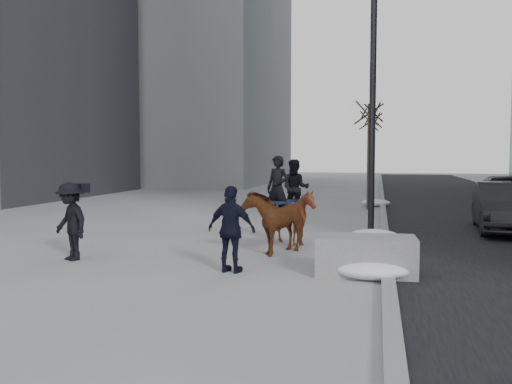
% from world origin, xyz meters
% --- Properties ---
extents(ground, '(120.00, 120.00, 0.00)m').
position_xyz_m(ground, '(0.00, 0.00, 0.00)').
color(ground, gray).
rests_on(ground, ground).
extents(road, '(8.00, 90.00, 0.01)m').
position_xyz_m(road, '(7.00, 10.00, 0.01)').
color(road, black).
rests_on(road, ground).
extents(curb, '(0.25, 90.00, 0.12)m').
position_xyz_m(curb, '(3.00, 10.00, 0.06)').
color(curb, gray).
rests_on(curb, ground).
extents(planter, '(1.98, 1.06, 0.77)m').
position_xyz_m(planter, '(2.57, -0.37, 0.39)').
color(planter, gray).
rests_on(planter, ground).
extents(car_near, '(1.98, 4.70, 1.51)m').
position_xyz_m(car_near, '(6.60, 6.69, 0.76)').
color(car_near, black).
rests_on(car_near, ground).
extents(car_far, '(1.98, 4.73, 1.36)m').
position_xyz_m(car_far, '(8.54, 16.94, 0.68)').
color(car_far, black).
rests_on(car_far, ground).
extents(tree_near, '(1.20, 1.20, 5.03)m').
position_xyz_m(tree_near, '(2.40, 12.60, 2.52)').
color(tree_near, '#3B2A22').
rests_on(tree_near, ground).
extents(tree_far, '(1.20, 1.20, 5.05)m').
position_xyz_m(tree_far, '(2.40, 18.43, 2.52)').
color(tree_far, '#32261E').
rests_on(tree_far, ground).
extents(mounted_left, '(1.50, 2.00, 2.35)m').
position_xyz_m(mounted_left, '(0.39, 1.74, 0.88)').
color(mounted_left, '#4C1D0F').
rests_on(mounted_left, ground).
extents(mounted_right, '(1.28, 1.42, 2.25)m').
position_xyz_m(mounted_right, '(0.65, 2.98, 0.90)').
color(mounted_right, '#491B0E').
rests_on(mounted_right, ground).
extents(feeder, '(1.09, 0.95, 1.75)m').
position_xyz_m(feeder, '(-0.07, -0.72, 0.88)').
color(feeder, black).
rests_on(feeder, ground).
extents(camera_crew, '(1.31, 1.15, 1.75)m').
position_xyz_m(camera_crew, '(-3.93, -0.29, 0.89)').
color(camera_crew, black).
rests_on(camera_crew, ground).
extents(lamppost, '(0.25, 1.08, 9.09)m').
position_xyz_m(lamppost, '(2.60, 5.02, 4.99)').
color(lamppost, black).
rests_on(lamppost, ground).
extents(snow_piles, '(1.41, 15.61, 0.36)m').
position_xyz_m(snow_piles, '(2.70, 5.30, 0.17)').
color(snow_piles, white).
rests_on(snow_piles, ground).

